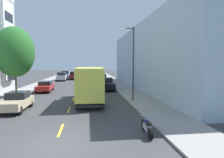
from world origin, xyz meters
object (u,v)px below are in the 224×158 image
parked_wagon_forest (97,74)px  parked_pickup_black (107,84)px  street_lamp (132,59)px  parked_motorcycle (147,127)px  parked_suv_sky (65,74)px  moving_burgundy_sedan (74,75)px  parked_hatchback_champagne (16,101)px  street_tree_second (15,52)px  parked_pickup_teal (102,79)px  parked_sedan_red (45,86)px  delivery_box_truck (90,83)px  parked_suv_silver (62,76)px  parked_sedan_charcoal (100,77)px

parked_wagon_forest → parked_pickup_black: parked_pickup_black is taller
street_lamp → parked_motorcycle: (-1.21, -8.90, -3.93)m
parked_suv_sky → moving_burgundy_sedan: (2.53, -4.65, 0.00)m
parked_hatchback_champagne → parked_suv_sky: 36.01m
street_tree_second → street_lamp: size_ratio=1.06×
parked_suv_sky → parked_pickup_teal: bearing=-58.0°
parked_sedan_red → parked_pickup_black: bearing=5.4°
street_tree_second → parked_suv_sky: bearing=86.0°
parked_wagon_forest → parked_hatchback_champagne: bearing=-102.5°
delivery_box_truck → parked_pickup_teal: size_ratio=1.54×
parked_wagon_forest → parked_suv_silver: 13.33m
parked_sedan_red → parked_pickup_teal: parked_pickup_teal is taller
parked_wagon_forest → parked_sedan_charcoal: size_ratio=1.05×
parked_sedan_charcoal → parked_wagon_forest: bearing=90.7°
parked_suv_silver → parked_pickup_teal: parked_suv_silver is taller
street_tree_second → parked_suv_silver: size_ratio=1.62×
parked_hatchback_champagne → parked_pickup_teal: (8.69, 21.99, 0.07)m
street_lamp → parked_pickup_black: (-1.59, 9.28, -3.52)m
parked_pickup_black → parked_hatchback_champagne: bearing=-126.5°
parked_pickup_black → moving_burgundy_sedan: (-6.17, 19.72, 0.16)m
parked_suv_silver → parked_sedan_charcoal: size_ratio=1.06×
parked_pickup_black → parked_suv_sky: bearing=109.6°
parked_hatchback_champagne → parked_pickup_black: (8.61, 11.64, 0.07)m
parked_suv_silver → parked_wagon_forest: bearing=50.3°
parked_sedan_charcoal → parked_pickup_black: (0.01, -16.63, 0.08)m
parked_suv_silver → moving_burgundy_sedan: 4.07m
parked_suv_sky → parked_motorcycle: 43.52m
delivery_box_truck → parked_sedan_charcoal: delivery_box_truck is taller
parked_wagon_forest → moving_burgundy_sedan: moving_burgundy_sedan is taller
delivery_box_truck → parked_suv_sky: bearing=100.4°
parked_wagon_forest → parked_pickup_teal: parked_pickup_teal is taller
moving_burgundy_sedan → parked_pickup_black: bearing=-72.6°
moving_burgundy_sedan → parked_motorcycle: size_ratio=2.34×
parked_sedan_charcoal → parked_sedan_red: size_ratio=1.00×
delivery_box_truck → parked_wagon_forest: size_ratio=1.74×
parked_suv_sky → moving_burgundy_sedan: bearing=-61.4°
parked_wagon_forest → parked_suv_sky: 8.90m
parked_suv_silver → street_lamp: bearing=-68.3°
parked_pickup_teal → parked_motorcycle: 28.54m
parked_hatchback_champagne → parked_suv_sky: bearing=90.1°
parked_wagon_forest → moving_burgundy_sedan: size_ratio=0.98×
street_tree_second → moving_burgundy_sedan: bearing=79.7°
street_tree_second → moving_burgundy_sedan: size_ratio=1.62×
parked_suv_silver → parked_suv_sky: (-0.06, 7.88, 0.00)m
street_lamp → parked_suv_sky: street_lamp is taller
parked_wagon_forest → parked_motorcycle: (0.51, -44.94, -0.39)m
parked_sedan_charcoal → parked_suv_sky: size_ratio=0.94×
street_tree_second → parked_hatchback_champagne: size_ratio=1.93×
parked_pickup_teal → moving_burgundy_sedan: bearing=123.7°
parked_sedan_red → parked_pickup_black: (8.60, 0.81, 0.08)m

